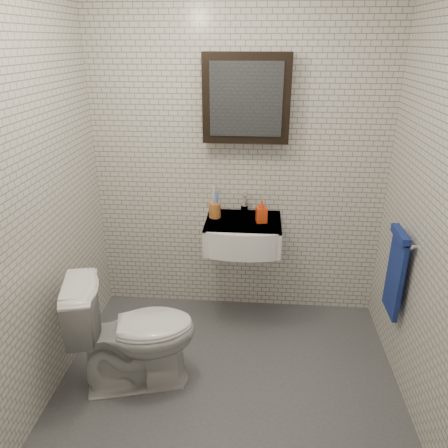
# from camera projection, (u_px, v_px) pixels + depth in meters

# --- Properties ---
(ground) EXTENTS (2.20, 2.00, 0.01)m
(ground) POSITION_uv_depth(u_px,v_px,m) (228.00, 387.00, 2.81)
(ground) COLOR #4A4C52
(ground) RESTS_ON ground
(room_shell) EXTENTS (2.22, 2.02, 2.51)m
(room_shell) POSITION_uv_depth(u_px,v_px,m) (229.00, 167.00, 2.25)
(room_shell) COLOR silver
(room_shell) RESTS_ON ground
(washbasin) EXTENTS (0.55, 0.50, 0.20)m
(washbasin) POSITION_uv_depth(u_px,v_px,m) (243.00, 235.00, 3.19)
(washbasin) COLOR white
(washbasin) RESTS_ON room_shell
(faucet) EXTENTS (0.06, 0.20, 0.15)m
(faucet) POSITION_uv_depth(u_px,v_px,m) (244.00, 205.00, 3.31)
(faucet) COLOR silver
(faucet) RESTS_ON washbasin
(mirror_cabinet) EXTENTS (0.60, 0.15, 0.60)m
(mirror_cabinet) POSITION_uv_depth(u_px,v_px,m) (246.00, 98.00, 3.00)
(mirror_cabinet) COLOR black
(mirror_cabinet) RESTS_ON room_shell
(towel_rail) EXTENTS (0.09, 0.30, 0.58)m
(towel_rail) POSITION_uv_depth(u_px,v_px,m) (396.00, 269.00, 2.77)
(towel_rail) COLOR silver
(towel_rail) RESTS_ON room_shell
(toothbrush_cup) EXTENTS (0.11, 0.11, 0.24)m
(toothbrush_cup) POSITION_uv_depth(u_px,v_px,m) (215.00, 210.00, 3.23)
(toothbrush_cup) COLOR #A85E2A
(toothbrush_cup) RESTS_ON washbasin
(soap_bottle) EXTENTS (0.09, 0.09, 0.17)m
(soap_bottle) POSITION_uv_depth(u_px,v_px,m) (262.00, 211.00, 3.14)
(soap_bottle) COLOR orange
(soap_bottle) RESTS_ON washbasin
(toilet) EXTENTS (0.84, 0.61, 0.77)m
(toilet) POSITION_uv_depth(u_px,v_px,m) (134.00, 332.00, 2.73)
(toilet) COLOR white
(toilet) RESTS_ON ground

